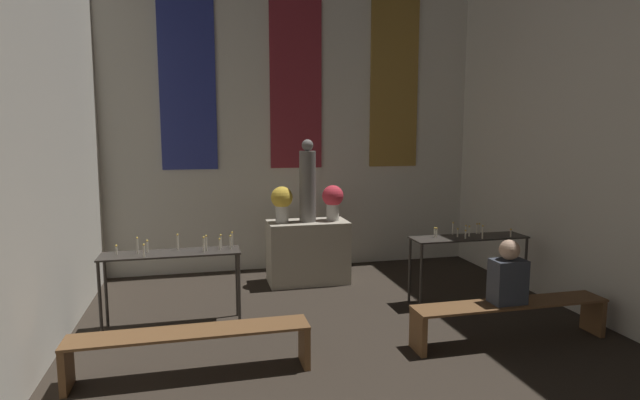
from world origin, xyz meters
name	(u,v)px	position (x,y,z in m)	size (l,w,h in m)	color
wall_back	(295,108)	(0.00, 11.65, 2.67)	(6.32, 0.16, 5.28)	silver
altar	(308,252)	(0.00, 10.68, 0.47)	(1.20, 0.62, 0.94)	#ADA38E
statue	(308,183)	(0.00, 10.68, 1.52)	(0.25, 0.25, 1.23)	slate
flower_vase_left	(282,201)	(-0.39, 10.68, 1.26)	(0.32, 0.32, 0.54)	beige
flower_vase_right	(333,199)	(0.39, 10.68, 1.26)	(0.32, 0.32, 0.54)	beige
candle_rack_left	(172,262)	(-1.90, 9.32, 0.78)	(1.57, 0.42, 1.09)	#332D28
candle_rack_right	(468,245)	(1.91, 9.32, 0.78)	(1.57, 0.42, 1.07)	#332D28
pew_back_left	(191,342)	(-1.68, 8.02, 0.33)	(2.21, 0.36, 0.45)	brown
pew_back_right	(510,312)	(1.68, 8.02, 0.33)	(2.21, 0.36, 0.45)	brown
person_seated	(508,275)	(1.63, 8.02, 0.75)	(0.36, 0.24, 0.69)	#383D47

